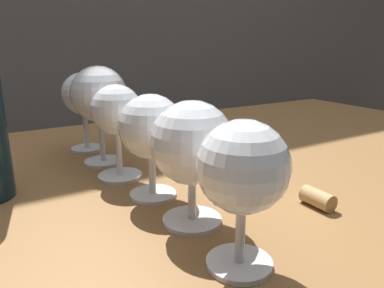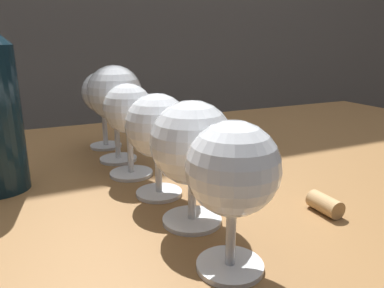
# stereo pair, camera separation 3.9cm
# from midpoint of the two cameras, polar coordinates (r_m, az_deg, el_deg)

# --- Properties ---
(dining_table) EXTENTS (1.51, 0.78, 0.71)m
(dining_table) POSITION_cam_midpoint_polar(r_m,az_deg,el_deg) (0.64, -3.36, -10.47)
(dining_table) COLOR brown
(dining_table) RESTS_ON ground_plane
(wine_glass_merlot) EXTENTS (0.08, 0.08, 0.14)m
(wine_glass_merlot) POSITION_cam_midpoint_polar(r_m,az_deg,el_deg) (0.31, 4.41, -4.17)
(wine_glass_merlot) COLOR white
(wine_glass_merlot) RESTS_ON dining_table
(wine_glass_rose) EXTENTS (0.09, 0.09, 0.14)m
(wine_glass_rose) POSITION_cam_midpoint_polar(r_m,az_deg,el_deg) (0.39, -2.86, -0.10)
(wine_glass_rose) COLOR white
(wine_glass_rose) RESTS_ON dining_table
(wine_glass_cabernet) EXTENTS (0.08, 0.08, 0.14)m
(wine_glass_cabernet) POSITION_cam_midpoint_polar(r_m,az_deg,el_deg) (0.46, -8.84, 2.22)
(wine_glass_cabernet) COLOR white
(wine_glass_cabernet) RESTS_ON dining_table
(wine_glass_pinot) EXTENTS (0.07, 0.07, 0.14)m
(wine_glass_pinot) POSITION_cam_midpoint_polar(r_m,az_deg,el_deg) (0.54, -13.70, 4.58)
(wine_glass_pinot) COLOR white
(wine_glass_pinot) RESTS_ON dining_table
(wine_glass_amber) EXTENTS (0.09, 0.09, 0.16)m
(wine_glass_amber) POSITION_cam_midpoint_polar(r_m,az_deg,el_deg) (0.61, -16.13, 7.17)
(wine_glass_amber) COLOR white
(wine_glass_amber) RESTS_ON dining_table
(wine_glass_white) EXTENTS (0.08, 0.08, 0.14)m
(wine_glass_white) POSITION_cam_midpoint_polar(r_m,az_deg,el_deg) (0.70, -18.19, 7.16)
(wine_glass_white) COLOR white
(wine_glass_white) RESTS_ON dining_table
(cork) EXTENTS (0.02, 0.04, 0.02)m
(cork) POSITION_cam_midpoint_polar(r_m,az_deg,el_deg) (0.47, 16.84, -8.21)
(cork) COLOR tan
(cork) RESTS_ON dining_table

